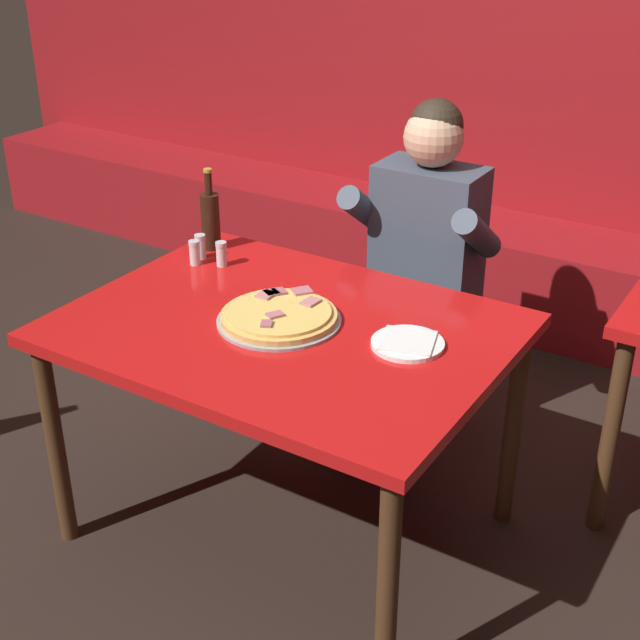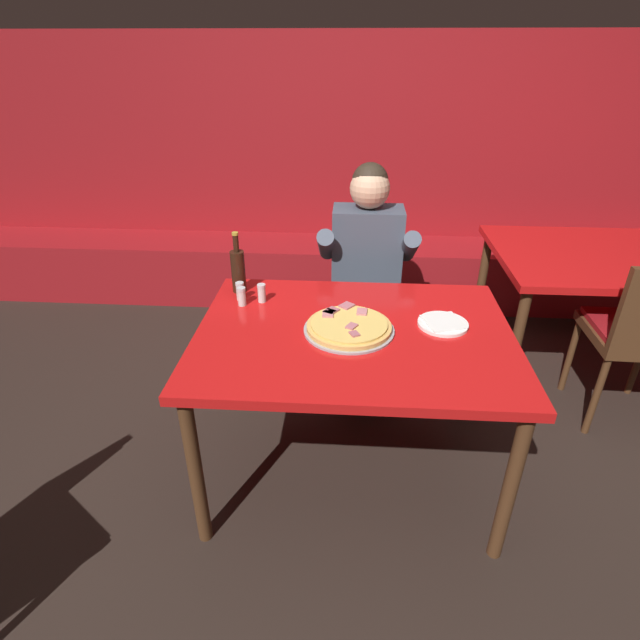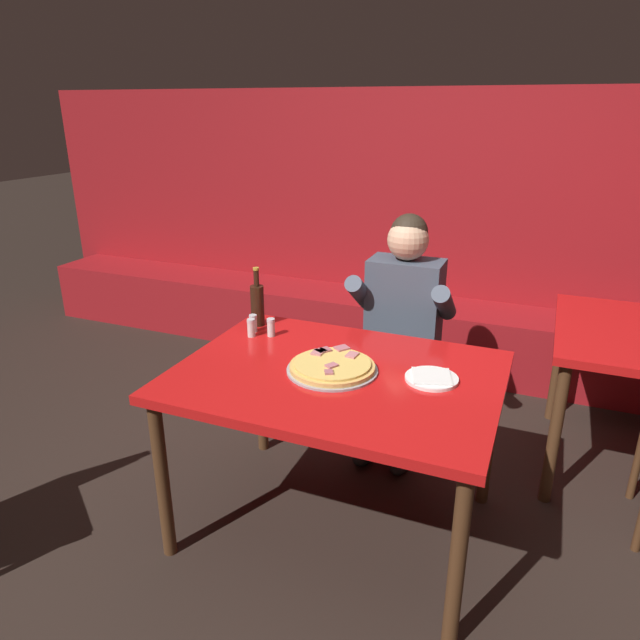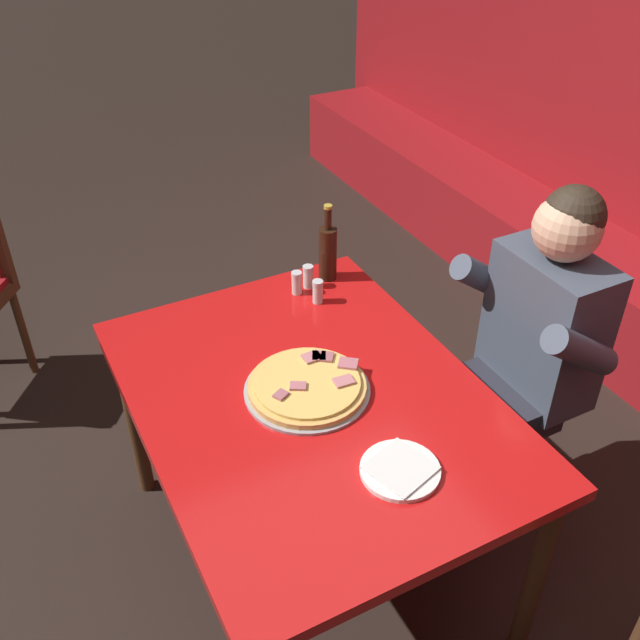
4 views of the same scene
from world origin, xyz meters
name	(u,v)px [view 1 (image 1 of 4)]	position (x,y,z in m)	size (l,w,h in m)	color
ground_plane	(289,526)	(0.00, 0.00, 0.00)	(24.00, 24.00, 0.00)	black
booth_wall_panel	(543,109)	(0.00, 2.18, 0.95)	(6.80, 0.16, 1.90)	maroon
booth_bench	(503,272)	(0.00, 1.86, 0.23)	(6.46, 0.48, 0.46)	maroon
main_dining_table	(286,347)	(0.00, 0.00, 0.69)	(1.30, 0.97, 0.77)	#4C2D19
pizza	(280,316)	(-0.02, 0.00, 0.79)	(0.37, 0.37, 0.05)	#9E9EA3
plate_white_paper	(408,343)	(0.37, 0.07, 0.78)	(0.21, 0.21, 0.02)	white
beer_bottle	(210,219)	(-0.55, 0.35, 0.88)	(0.07, 0.07, 0.29)	black
shaker_oregano	(200,248)	(-0.53, 0.26, 0.81)	(0.04, 0.04, 0.09)	silver
shaker_parmesan	(222,255)	(-0.42, 0.24, 0.81)	(0.04, 0.04, 0.09)	silver
shaker_black_pepper	(195,254)	(-0.51, 0.20, 0.81)	(0.04, 0.04, 0.09)	silver
diner_seated_blue_shirt	(416,262)	(0.06, 0.75, 0.71)	(0.53, 0.53, 1.27)	black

